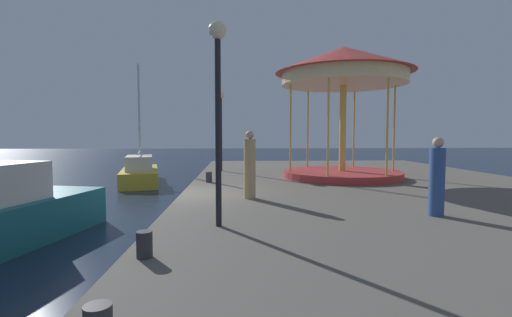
{
  "coord_description": "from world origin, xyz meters",
  "views": [
    {
      "loc": [
        1.78,
        -11.51,
        2.65
      ],
      "look_at": [
        2.63,
        4.99,
        1.57
      ],
      "focal_mm": 25.37,
      "sensor_mm": 36.0,
      "label": 1
    }
  ],
  "objects_px": {
    "sailboat_yellow": "(140,173)",
    "bollard_center": "(144,244)",
    "lamp_post_mid_promenade": "(221,116)",
    "bollard_south": "(209,177)",
    "person_near_carousel": "(437,179)",
    "person_by_the_water": "(250,167)",
    "motorboat_teal": "(2,215)",
    "carousel": "(343,80)",
    "lamp_post_near_edge": "(218,86)"
  },
  "relations": [
    {
      "from": "lamp_post_mid_promenade",
      "to": "person_by_the_water",
      "type": "distance_m",
      "value": 8.44
    },
    {
      "from": "person_by_the_water",
      "to": "person_near_carousel",
      "type": "relative_size",
      "value": 1.1
    },
    {
      "from": "motorboat_teal",
      "to": "bollard_south",
      "type": "relative_size",
      "value": 13.97
    },
    {
      "from": "lamp_post_mid_promenade",
      "to": "person_by_the_water",
      "type": "bearing_deg",
      "value": -81.68
    },
    {
      "from": "carousel",
      "to": "motorboat_teal",
      "type": "bearing_deg",
      "value": -147.04
    },
    {
      "from": "motorboat_teal",
      "to": "lamp_post_near_edge",
      "type": "distance_m",
      "value": 6.11
    },
    {
      "from": "lamp_post_near_edge",
      "to": "carousel",
      "type": "bearing_deg",
      "value": 58.63
    },
    {
      "from": "motorboat_teal",
      "to": "person_near_carousel",
      "type": "distance_m",
      "value": 10.19
    },
    {
      "from": "lamp_post_mid_promenade",
      "to": "sailboat_yellow",
      "type": "bearing_deg",
      "value": 163.11
    },
    {
      "from": "lamp_post_mid_promenade",
      "to": "person_near_carousel",
      "type": "bearing_deg",
      "value": -63.21
    },
    {
      "from": "bollard_south",
      "to": "sailboat_yellow",
      "type": "bearing_deg",
      "value": 125.8
    },
    {
      "from": "person_by_the_water",
      "to": "bollard_center",
      "type": "bearing_deg",
      "value": -109.34
    },
    {
      "from": "sailboat_yellow",
      "to": "person_by_the_water",
      "type": "height_order",
      "value": "sailboat_yellow"
    },
    {
      "from": "lamp_post_near_edge",
      "to": "motorboat_teal",
      "type": "bearing_deg",
      "value": 164.05
    },
    {
      "from": "lamp_post_near_edge",
      "to": "person_by_the_water",
      "type": "bearing_deg",
      "value": 76.88
    },
    {
      "from": "bollard_center",
      "to": "person_near_carousel",
      "type": "relative_size",
      "value": 0.22
    },
    {
      "from": "sailboat_yellow",
      "to": "bollard_south",
      "type": "relative_size",
      "value": 16.53
    },
    {
      "from": "person_by_the_water",
      "to": "person_near_carousel",
      "type": "height_order",
      "value": "person_by_the_water"
    },
    {
      "from": "bollard_south",
      "to": "motorboat_teal",
      "type": "bearing_deg",
      "value": -129.76
    },
    {
      "from": "motorboat_teal",
      "to": "lamp_post_mid_promenade",
      "type": "xyz_separation_m",
      "value": [
        4.75,
        9.84,
        2.86
      ]
    },
    {
      "from": "lamp_post_mid_promenade",
      "to": "bollard_center",
      "type": "relative_size",
      "value": 10.18
    },
    {
      "from": "bollard_center",
      "to": "person_near_carousel",
      "type": "bearing_deg",
      "value": 23.08
    },
    {
      "from": "sailboat_yellow",
      "to": "bollard_center",
      "type": "height_order",
      "value": "sailboat_yellow"
    },
    {
      "from": "lamp_post_near_edge",
      "to": "bollard_center",
      "type": "bearing_deg",
      "value": -118.99
    },
    {
      "from": "carousel",
      "to": "bollard_center",
      "type": "relative_size",
      "value": 14.51
    },
    {
      "from": "carousel",
      "to": "lamp_post_near_edge",
      "type": "relative_size",
      "value": 1.42
    },
    {
      "from": "sailboat_yellow",
      "to": "carousel",
      "type": "xyz_separation_m",
      "value": [
        9.84,
        -4.66,
        4.39
      ]
    },
    {
      "from": "bollard_south",
      "to": "person_near_carousel",
      "type": "bearing_deg",
      "value": -47.47
    },
    {
      "from": "motorboat_teal",
      "to": "person_by_the_water",
      "type": "relative_size",
      "value": 2.84
    },
    {
      "from": "bollard_center",
      "to": "person_by_the_water",
      "type": "bearing_deg",
      "value": 70.66
    },
    {
      "from": "lamp_post_near_edge",
      "to": "lamp_post_mid_promenade",
      "type": "xyz_separation_m",
      "value": [
        -0.45,
        11.32,
        -0.0
      ]
    },
    {
      "from": "lamp_post_mid_promenade",
      "to": "bollard_south",
      "type": "distance_m",
      "value": 5.18
    },
    {
      "from": "lamp_post_mid_promenade",
      "to": "bollard_south",
      "type": "bearing_deg",
      "value": -93.6
    },
    {
      "from": "lamp_post_mid_promenade",
      "to": "bollard_center",
      "type": "bearing_deg",
      "value": -92.49
    },
    {
      "from": "motorboat_teal",
      "to": "lamp_post_mid_promenade",
      "type": "relative_size",
      "value": 1.37
    },
    {
      "from": "motorboat_teal",
      "to": "bollard_center",
      "type": "bearing_deg",
      "value": -38.57
    },
    {
      "from": "motorboat_teal",
      "to": "bollard_south",
      "type": "xyz_separation_m",
      "value": [
        4.46,
        5.36,
        0.26
      ]
    },
    {
      "from": "lamp_post_near_edge",
      "to": "bollard_south",
      "type": "xyz_separation_m",
      "value": [
        -0.73,
        6.85,
        -2.61
      ]
    },
    {
      "from": "bollard_center",
      "to": "person_near_carousel",
      "type": "height_order",
      "value": "person_near_carousel"
    },
    {
      "from": "person_by_the_water",
      "to": "lamp_post_near_edge",
      "type": "bearing_deg",
      "value": -103.12
    },
    {
      "from": "bollard_south",
      "to": "person_by_the_water",
      "type": "distance_m",
      "value": 4.02
    },
    {
      "from": "bollard_center",
      "to": "sailboat_yellow",
      "type": "bearing_deg",
      "value": 105.1
    },
    {
      "from": "lamp_post_mid_promenade",
      "to": "bollard_south",
      "type": "xyz_separation_m",
      "value": [
        -0.28,
        -4.47,
        -2.6
      ]
    },
    {
      "from": "carousel",
      "to": "lamp_post_mid_promenade",
      "type": "relative_size",
      "value": 1.43
    },
    {
      "from": "person_by_the_water",
      "to": "bollard_south",
      "type": "bearing_deg",
      "value": 111.86
    },
    {
      "from": "motorboat_teal",
      "to": "person_near_carousel",
      "type": "xyz_separation_m",
      "value": [
        10.11,
        -0.8,
        0.9
      ]
    },
    {
      "from": "bollard_center",
      "to": "bollard_south",
      "type": "bearing_deg",
      "value": 88.09
    },
    {
      "from": "motorboat_teal",
      "to": "bollard_center",
      "type": "height_order",
      "value": "motorboat_teal"
    },
    {
      "from": "carousel",
      "to": "person_near_carousel",
      "type": "relative_size",
      "value": 3.23
    },
    {
      "from": "motorboat_teal",
      "to": "carousel",
      "type": "height_order",
      "value": "carousel"
    }
  ]
}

